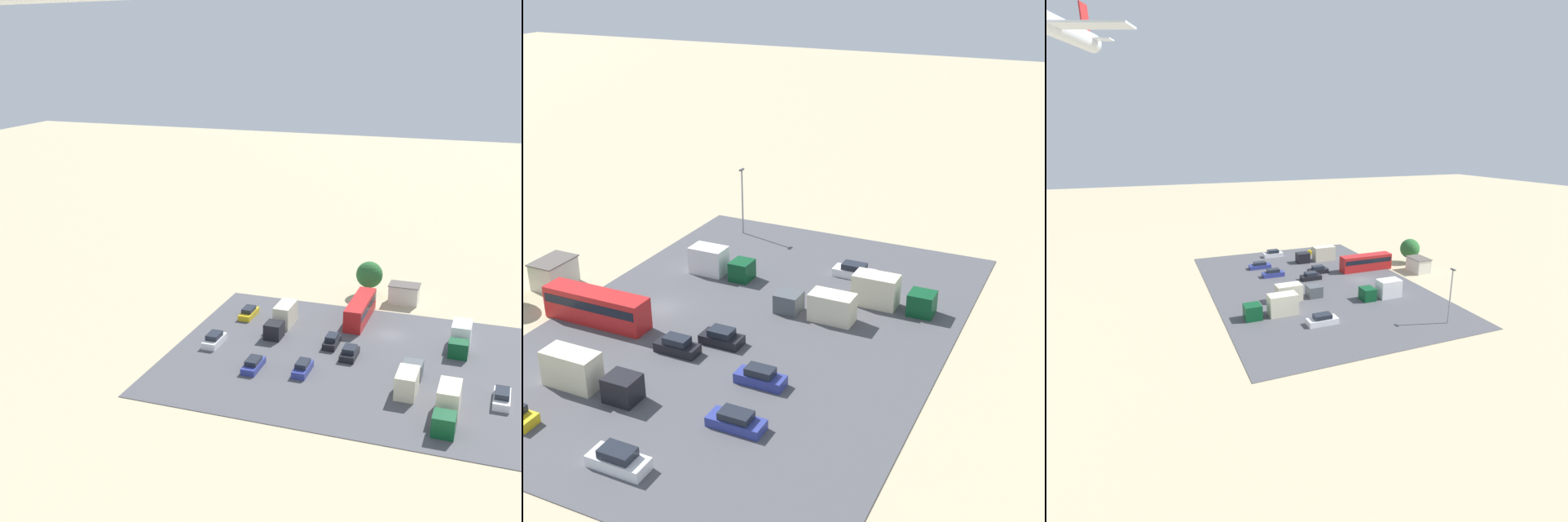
% 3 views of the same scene
% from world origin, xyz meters
% --- Properties ---
extents(ground_plane, '(400.00, 400.00, 0.00)m').
position_xyz_m(ground_plane, '(0.00, 0.00, 0.00)').
color(ground_plane, tan).
extents(parking_lot_surface, '(54.38, 37.91, 0.08)m').
position_xyz_m(parking_lot_surface, '(0.00, 10.24, 0.04)').
color(parking_lot_surface, '#4C4C51').
rests_on(parking_lot_surface, ground).
extents(shed_building, '(4.82, 3.35, 3.06)m').
position_xyz_m(shed_building, '(0.26, -13.79, 1.54)').
color(shed_building, silver).
rests_on(shed_building, ground).
extents(bus, '(2.63, 11.22, 3.31)m').
position_xyz_m(bus, '(5.26, -3.95, 1.86)').
color(bus, red).
rests_on(bus, ground).
extents(parked_car_0, '(1.82, 4.51, 1.46)m').
position_xyz_m(parked_car_0, '(21.46, 0.29, 0.69)').
color(parked_car_0, gold).
rests_on(parked_car_0, ground).
extents(parked_car_1, '(1.93, 4.75, 1.60)m').
position_xyz_m(parked_car_1, '(-15.78, 15.41, 0.75)').
color(parked_car_1, silver).
rests_on(parked_car_1, ground).
extents(parked_car_2, '(1.74, 4.40, 1.59)m').
position_xyz_m(parked_car_2, '(8.35, 15.73, 0.74)').
color(parked_car_2, navy).
rests_on(parked_car_2, ground).
extents(parked_car_3, '(1.87, 4.62, 1.44)m').
position_xyz_m(parked_car_3, '(14.63, 16.81, 0.68)').
color(parked_car_3, navy).
rests_on(parked_car_3, ground).
extents(parked_car_4, '(1.97, 4.05, 1.54)m').
position_xyz_m(parked_car_4, '(3.76, 9.33, 0.72)').
color(parked_car_4, black).
rests_on(parked_car_4, ground).
extents(parked_car_5, '(1.97, 4.57, 1.64)m').
position_xyz_m(parked_car_5, '(22.37, 11.45, 0.76)').
color(parked_car_5, silver).
rests_on(parked_car_5, ground).
extents(parked_car_6, '(1.75, 4.19, 1.61)m').
position_xyz_m(parked_car_6, '(6.92, 6.43, 0.75)').
color(parked_car_6, black).
rests_on(parked_car_6, ground).
extents(parked_truck_0, '(2.42, 8.24, 2.91)m').
position_xyz_m(parked_truck_0, '(-4.96, 15.66, 1.41)').
color(parked_truck_0, '#4C5156').
rests_on(parked_truck_0, ground).
extents(parked_truck_1, '(2.35, 9.04, 3.23)m').
position_xyz_m(parked_truck_1, '(15.28, 2.87, 1.56)').
color(parked_truck_1, black).
rests_on(parked_truck_1, ground).
extents(parked_truck_2, '(2.47, 8.53, 3.38)m').
position_xyz_m(parked_truck_2, '(-10.12, 21.20, 1.63)').
color(parked_truck_2, '#0C4723').
rests_on(parked_truck_2, ground).
extents(parked_truck_3, '(2.56, 7.40, 3.14)m').
position_xyz_m(parked_truck_3, '(-9.81, 1.16, 1.51)').
color(parked_truck_3, '#0C4723').
rests_on(parked_truck_3, ground).
extents(tree_near_shed, '(4.36, 4.36, 5.53)m').
position_xyz_m(tree_near_shed, '(6.35, -15.82, 3.35)').
color(tree_near_shed, brown).
rests_on(tree_near_shed, ground).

